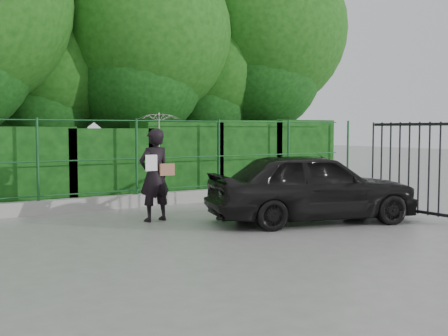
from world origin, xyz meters
TOP-DOWN VIEW (x-y plane):
  - ground at (0.00, 0.00)m, footprint 80.00×80.00m
  - kerb at (0.00, 4.50)m, footprint 14.00×0.25m
  - fence at (0.22, 4.50)m, footprint 14.13×0.06m
  - hedge at (0.13, 5.50)m, footprint 14.20×1.20m
  - trees at (1.14, 7.74)m, footprint 17.10×6.15m
  - gate at (4.60, -0.72)m, footprint 0.22×2.33m
  - woman at (-0.06, 2.41)m, footprint 0.93×0.85m
  - car at (2.46, 0.61)m, footprint 4.47×2.77m

SIDE VIEW (x-z plane):
  - ground at x=0.00m, z-range 0.00..0.00m
  - kerb at x=0.00m, z-range 0.00..0.30m
  - car at x=2.46m, z-range 0.00..1.42m
  - hedge at x=0.13m, z-range -0.06..2.05m
  - gate at x=4.60m, z-range 0.01..2.37m
  - fence at x=0.22m, z-range 0.30..2.10m
  - woman at x=-0.06m, z-range 0.26..2.46m
  - trees at x=1.14m, z-range 0.58..8.66m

